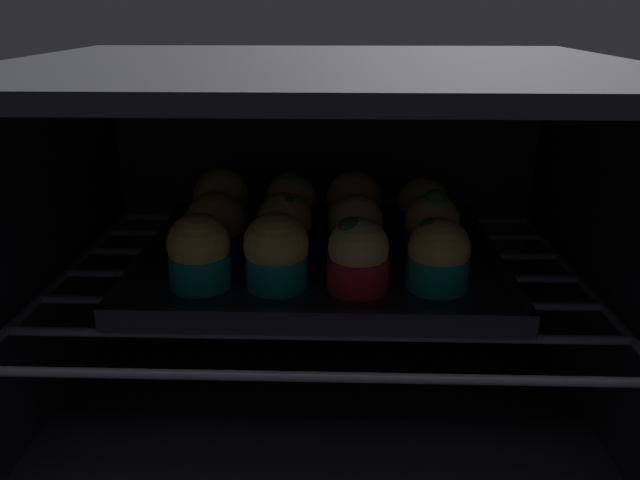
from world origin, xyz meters
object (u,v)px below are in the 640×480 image
(muffin_row0_col3, at_px, (438,256))
(muffin_row1_col2, at_px, (356,229))
(muffin_row0_col0, at_px, (199,253))
(muffin_row1_col3, at_px, (431,228))
(muffin_row2_col0, at_px, (222,202))
(muffin_row2_col1, at_px, (291,205))
(muffin_row0_col2, at_px, (358,256))
(muffin_row2_col3, at_px, (423,208))
(muffin_row1_col1, at_px, (285,227))
(muffin_row2_col2, at_px, (353,205))
(baking_tray, at_px, (320,261))
(muffin_row0_col1, at_px, (276,252))
(muffin_row1_col0, at_px, (216,227))

(muffin_row0_col3, distance_m, muffin_row1_col2, 0.11)
(muffin_row0_col0, distance_m, muffin_row1_col3, 0.24)
(muffin_row2_col0, height_order, muffin_row2_col1, same)
(muffin_row0_col2, height_order, muffin_row2_col3, muffin_row0_col2)
(muffin_row1_col2, height_order, muffin_row2_col1, muffin_row2_col1)
(muffin_row1_col1, bearing_deg, muffin_row0_col0, -133.42)
(muffin_row0_col3, height_order, muffin_row1_col3, muffin_row1_col3)
(muffin_row2_col2, bearing_deg, muffin_row2_col0, 179.26)
(muffin_row0_col0, distance_m, muffin_row2_col1, 0.17)
(muffin_row0_col0, relative_size, muffin_row2_col3, 1.08)
(baking_tray, bearing_deg, muffin_row2_col3, 34.22)
(muffin_row0_col1, height_order, muffin_row0_col3, muffin_row0_col1)
(muffin_row0_col3, relative_size, muffin_row2_col1, 0.91)
(muffin_row2_col3, bearing_deg, baking_tray, -145.78)
(muffin_row0_col3, xyz_separation_m, muffin_row1_col2, (-0.08, 0.08, -0.00))
(muffin_row1_col1, bearing_deg, muffin_row1_col3, -1.02)
(muffin_row0_col2, relative_size, muffin_row1_col2, 1.05)
(muffin_row1_col3, xyz_separation_m, muffin_row2_col2, (-0.08, 0.07, 0.00))
(muffin_row1_col1, xyz_separation_m, muffin_row2_col1, (0.00, 0.07, 0.00))
(muffin_row1_col1, xyz_separation_m, muffin_row2_col2, (0.07, 0.07, 0.00))
(baking_tray, bearing_deg, muffin_row0_col1, -117.41)
(muffin_row1_col0, bearing_deg, muffin_row0_col0, -90.59)
(muffin_row0_col3, relative_size, muffin_row1_col1, 0.99)
(muffin_row1_col0, bearing_deg, muffin_row2_col0, 95.29)
(muffin_row1_col0, bearing_deg, muffin_row1_col3, -0.46)
(muffin_row0_col0, xyz_separation_m, muffin_row2_col3, (0.23, 0.15, -0.00))
(muffin_row2_col1, distance_m, muffin_row2_col3, 0.15)
(baking_tray, distance_m, muffin_row1_col1, 0.05)
(baking_tray, distance_m, muffin_row0_col0, 0.14)
(muffin_row0_col1, bearing_deg, muffin_row1_col3, 25.84)
(muffin_row1_col0, relative_size, muffin_row1_col3, 0.90)
(baking_tray, height_order, muffin_row0_col3, muffin_row0_col3)
(muffin_row0_col0, bearing_deg, muffin_row0_col3, 0.77)
(muffin_row0_col2, distance_m, muffin_row2_col3, 0.18)
(muffin_row1_col2, bearing_deg, muffin_row0_col1, -134.41)
(muffin_row0_col0, height_order, muffin_row0_col3, muffin_row0_col0)
(muffin_row1_col3, relative_size, muffin_row2_col3, 1.16)
(baking_tray, distance_m, muffin_row1_col2, 0.05)
(muffin_row2_col2, bearing_deg, muffin_row2_col1, -178.95)
(muffin_row0_col2, bearing_deg, baking_tray, 115.89)
(baking_tray, relative_size, muffin_row2_col2, 4.99)
(muffin_row0_col3, distance_m, muffin_row1_col0, 0.23)
(baking_tray, relative_size, muffin_row0_col3, 5.42)
(muffin_row2_col0, bearing_deg, baking_tray, -33.18)
(muffin_row0_col2, bearing_deg, muffin_row2_col3, 63.16)
(muffin_row0_col0, bearing_deg, muffin_row2_col3, 34.12)
(muffin_row0_col0, xyz_separation_m, muffin_row2_col0, (-0.01, 0.15, 0.00))
(muffin_row1_col0, height_order, muffin_row2_col2, muffin_row2_col2)
(muffin_row0_col1, relative_size, muffin_row2_col0, 0.96)
(baking_tray, relative_size, muffin_row2_col0, 4.91)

